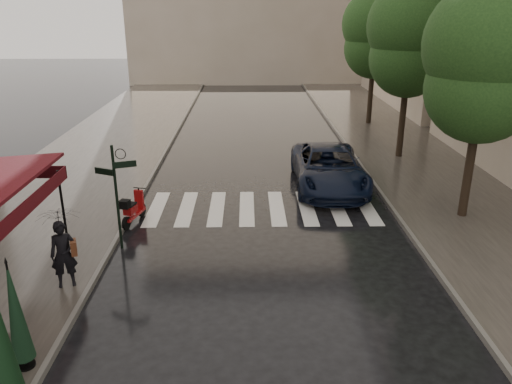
{
  "coord_description": "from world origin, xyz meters",
  "views": [
    {
      "loc": [
        2.48,
        -10.14,
        6.61
      ],
      "look_at": [
        2.73,
        3.86,
        1.4
      ],
      "focal_mm": 35.0,
      "sensor_mm": 36.0,
      "label": 1
    }
  ],
  "objects_px": {
    "pedestrian_with_umbrella": "(59,224)",
    "parasol_back": "(16,311)",
    "scooter": "(133,210)",
    "parked_car": "(329,168)"
  },
  "relations": [
    {
      "from": "scooter",
      "to": "parked_car",
      "type": "height_order",
      "value": "parked_car"
    },
    {
      "from": "scooter",
      "to": "parasol_back",
      "type": "height_order",
      "value": "parasol_back"
    },
    {
      "from": "pedestrian_with_umbrella",
      "to": "parked_car",
      "type": "xyz_separation_m",
      "value": [
        7.62,
        7.41,
        -0.98
      ]
    },
    {
      "from": "scooter",
      "to": "parasol_back",
      "type": "xyz_separation_m",
      "value": [
        -0.58,
        -7.0,
        0.87
      ]
    },
    {
      "from": "pedestrian_with_umbrella",
      "to": "parasol_back",
      "type": "bearing_deg",
      "value": -105.01
    },
    {
      "from": "pedestrian_with_umbrella",
      "to": "scooter",
      "type": "relative_size",
      "value": 1.59
    },
    {
      "from": "parasol_back",
      "to": "scooter",
      "type": "bearing_deg",
      "value": 85.22
    },
    {
      "from": "parked_car",
      "to": "parasol_back",
      "type": "bearing_deg",
      "value": -124.59
    },
    {
      "from": "parked_car",
      "to": "scooter",
      "type": "bearing_deg",
      "value": -152.59
    },
    {
      "from": "scooter",
      "to": "pedestrian_with_umbrella",
      "type": "bearing_deg",
      "value": -86.99
    }
  ]
}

